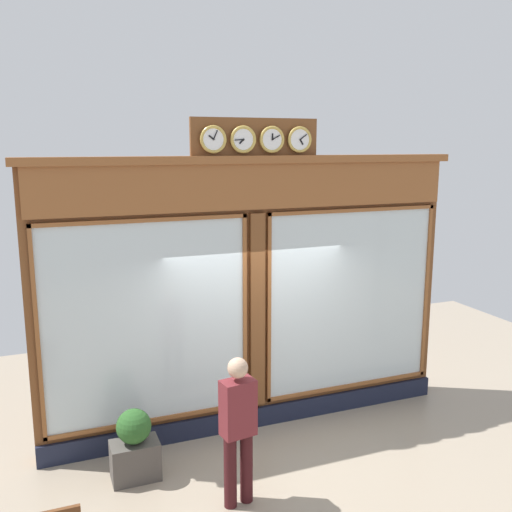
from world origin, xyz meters
The scene contains 4 objects.
shop_facade centered at (0.00, -0.13, 1.89)m, with size 5.89×0.42×4.21m.
pedestrian centered at (0.82, 1.57, 0.93)m, with size 0.39×0.27×1.69m.
planter_box centered at (1.79, 0.67, 0.23)m, with size 0.56×0.36×0.46m, color #4C4742.
planter_shrub centered at (1.79, 0.67, 0.66)m, with size 0.41×0.41×0.41m, color #285623.
Camera 1 is at (2.70, 6.86, 3.88)m, focal length 39.89 mm.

